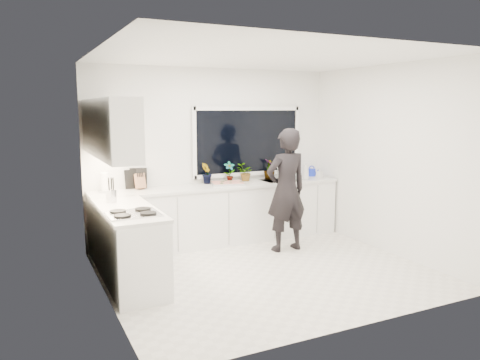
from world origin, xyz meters
TOP-DOWN VIEW (x-y plane):
  - floor at (0.00, 0.00)m, footprint 4.00×3.50m
  - wall_back at (0.00, 1.76)m, footprint 4.00×0.02m
  - wall_left at (-2.01, 0.00)m, footprint 0.02×3.50m
  - wall_right at (2.01, 0.00)m, footprint 0.02×3.50m
  - ceiling at (0.00, 0.00)m, footprint 4.00×3.50m
  - window at (0.60, 1.73)m, footprint 1.80×0.02m
  - base_cabinets_back at (0.00, 1.45)m, footprint 3.92×0.58m
  - base_cabinets_left at (-1.67, 0.35)m, footprint 0.58×1.60m
  - countertop_back at (0.00, 1.44)m, footprint 3.94×0.62m
  - countertop_left at (-1.67, 0.35)m, footprint 0.62×1.60m
  - upper_cabinets at (-1.79, 0.70)m, footprint 0.34×2.10m
  - sink at (1.05, 1.45)m, footprint 0.58×0.42m
  - faucet at (1.05, 1.65)m, footprint 0.03×0.03m
  - stovetop at (-1.69, -0.00)m, footprint 0.56×0.48m
  - person at (0.71, 0.68)m, footprint 0.67×0.45m
  - pizza_tray at (0.10, 1.42)m, footprint 0.58×0.48m
  - pizza at (0.10, 1.42)m, footprint 0.52×0.43m
  - watering_can at (1.78, 1.61)m, footprint 0.15×0.15m
  - paper_towel_roll at (-1.72, 1.55)m, footprint 0.14×0.14m
  - knife_block at (-1.22, 1.59)m, footprint 0.14×0.11m
  - utensil_crock at (-1.77, 0.80)m, footprint 0.14×0.14m
  - picture_frame_large at (-1.31, 1.69)m, footprint 0.22×0.04m
  - picture_frame_small at (-1.22, 1.69)m, footprint 0.24×0.10m
  - herb_plants at (0.44, 1.61)m, footprint 1.31×0.26m
  - soap_bottles at (1.53, 1.30)m, footprint 0.40×0.15m

SIDE VIEW (x-z plane):
  - floor at x=0.00m, z-range -0.02..0.00m
  - base_cabinets_back at x=0.00m, z-range 0.00..0.88m
  - base_cabinets_left at x=-1.67m, z-range 0.00..0.88m
  - sink at x=1.05m, z-range 0.80..0.94m
  - countertop_back at x=0.00m, z-range 0.88..0.92m
  - countertop_left at x=-1.67m, z-range 0.88..0.92m
  - person at x=0.71m, z-range 0.00..1.80m
  - stovetop at x=-1.69m, z-range 0.92..0.95m
  - pizza_tray at x=0.10m, z-range 0.92..0.95m
  - pizza at x=0.10m, z-range 0.95..0.96m
  - watering_can at x=1.78m, z-range 0.92..1.05m
  - utensil_crock at x=-1.77m, z-range 0.92..1.08m
  - faucet at x=1.05m, z-range 0.92..1.14m
  - knife_block at x=-1.22m, z-range 0.92..1.14m
  - soap_bottles at x=1.53m, z-range 0.91..1.18m
  - paper_towel_roll at x=-1.72m, z-range 0.92..1.18m
  - picture_frame_large at x=-1.31m, z-range 0.92..1.20m
  - picture_frame_small at x=-1.22m, z-range 0.92..1.22m
  - herb_plants at x=0.44m, z-range 0.91..1.25m
  - wall_back at x=0.00m, z-range 0.00..2.70m
  - wall_left at x=-2.01m, z-range 0.00..2.70m
  - wall_right at x=2.01m, z-range 0.00..2.70m
  - window at x=0.60m, z-range 1.05..2.05m
  - upper_cabinets at x=-1.79m, z-range 1.50..2.20m
  - ceiling at x=0.00m, z-range 2.70..2.72m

